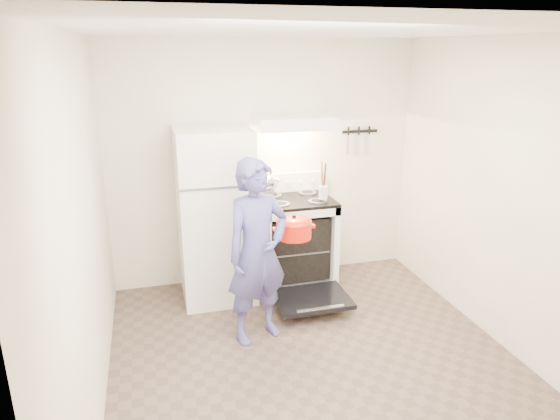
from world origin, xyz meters
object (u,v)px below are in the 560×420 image
at_px(tea_kettle, 266,180).
at_px(person, 257,252).
at_px(dutch_oven, 294,230).
at_px(refrigerator, 215,215).
at_px(stove_body, 294,244).

distance_m(tea_kettle, person, 1.21).
xyz_separation_m(tea_kettle, dutch_oven, (0.05, -0.88, -0.23)).
bearing_deg(person, dutch_oven, 11.84).
distance_m(person, dutch_oven, 0.46).
bearing_deg(tea_kettle, refrigerator, -156.47).
bearing_deg(tea_kettle, dutch_oven, -86.93).
relative_size(tea_kettle, dutch_oven, 0.79).
bearing_deg(stove_body, refrigerator, -178.23).
bearing_deg(person, refrigerator, 84.60).
distance_m(refrigerator, person, 0.90).
xyz_separation_m(refrigerator, stove_body, (0.81, 0.02, -0.39)).
bearing_deg(refrigerator, tea_kettle, 23.53).
bearing_deg(refrigerator, dutch_oven, -46.04).
relative_size(refrigerator, stove_body, 1.85).
distance_m(refrigerator, tea_kettle, 0.66).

